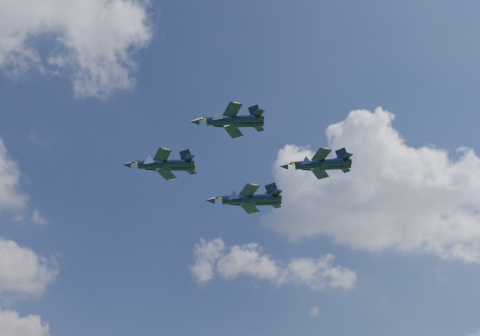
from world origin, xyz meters
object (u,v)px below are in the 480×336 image
jet_lead (152,164)px  jet_left (221,121)px  jet_right (237,199)px  jet_slot (308,165)px

jet_lead → jet_left: 22.30m
jet_lead → jet_right: (21.16, 0.32, -1.46)m
jet_lead → jet_slot: size_ratio=1.08×
jet_right → jet_left: bearing=176.8°
jet_right → jet_lead: bearing=127.5°
jet_lead → jet_slot: (24.84, -19.78, -1.42)m
jet_left → jet_right: (18.73, 22.43, 0.09)m
jet_slot → jet_right: bearing=50.3°
jet_lead → jet_left: size_ratio=1.16×
jet_slot → jet_lead: bearing=91.4°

